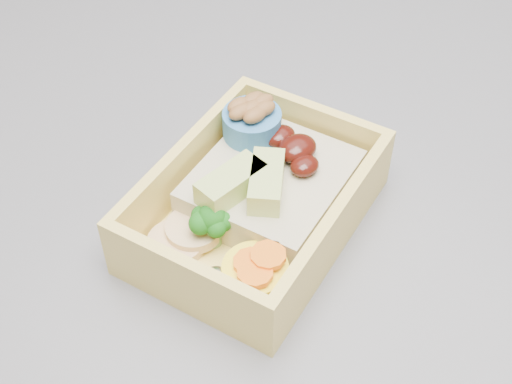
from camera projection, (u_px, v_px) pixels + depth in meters
bento_box at (258, 197)px, 0.48m from camera, size 0.20×0.17×0.06m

